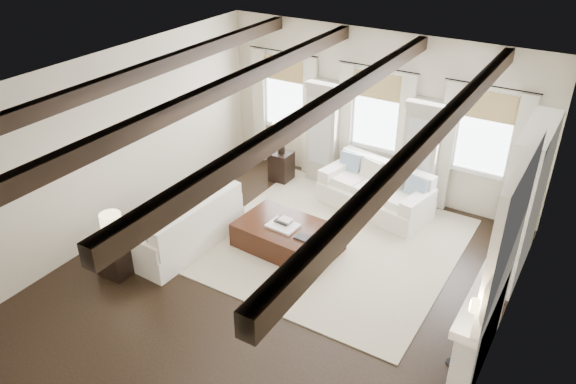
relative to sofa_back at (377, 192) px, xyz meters
The scene contains 16 objects.
ground 3.03m from the sofa_back, 98.25° to the right, with size 7.50×7.50×0.00m, color black.
room_shell 2.60m from the sofa_back, 81.35° to the right, with size 6.54×7.54×3.22m.
area_rug 1.53m from the sofa_back, 95.94° to the right, with size 4.05×4.15×0.02m, color #C0B79B.
sofa_back is the anchor object (origin of this frame).
sofa_left 3.64m from the sofa_back, 128.47° to the right, with size 1.05×2.17×0.91m.
ottoman 2.16m from the sofa_back, 110.37° to the right, with size 1.71×1.07×0.45m, color black.
tray 2.23m from the sofa_back, 111.44° to the right, with size 0.50×0.38×0.04m, color white.
book_lower 2.17m from the sofa_back, 113.18° to the right, with size 0.26×0.20×0.04m, color #262628.
book_upper 2.16m from the sofa_back, 112.11° to the right, with size 0.22×0.17×0.03m, color beige.
book_loose 2.24m from the sofa_back, 99.35° to the right, with size 0.24×0.18×0.03m, color #262628.
side_table_front 4.85m from the sofa_back, 124.58° to the right, with size 0.51×0.51×0.51m, color black.
lamp_front 4.87m from the sofa_back, 124.58° to the right, with size 0.33×0.33×0.57m.
side_table_back 2.18m from the sofa_back, behind, with size 0.42×0.42×0.62m, color black.
lamp_back 2.29m from the sofa_back, behind, with size 0.37×0.37×0.64m.
candlestick_near 4.00m from the sofa_back, 51.84° to the right, with size 0.17×0.17×0.86m.
candlestick_far 3.63m from the sofa_back, 47.18° to the right, with size 0.16×0.16×0.79m.
Camera 1 is at (3.82, -5.83, 5.58)m, focal length 35.00 mm.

